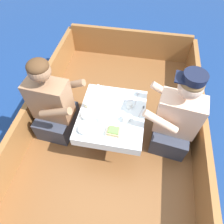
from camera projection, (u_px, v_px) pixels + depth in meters
ground_plane at (111, 155)px, 2.51m from camera, size 60.00×60.00×0.00m
boat_deck at (111, 149)px, 2.37m from camera, size 1.89×3.24×0.34m
gunwale_port at (29, 120)px, 2.19m from camera, size 0.06×3.24×0.38m
gunwale_starboard at (200, 147)px, 1.99m from camera, size 0.06×3.24×0.38m
bow_coaming at (130, 43)px, 3.02m from camera, size 1.77×0.06×0.43m
cockpit_table at (112, 116)px, 1.99m from camera, size 0.64×0.71×0.43m
person_port at (53, 106)px, 2.05m from camera, size 0.54×0.47×0.97m
person_starboard at (176, 120)px, 1.94m from camera, size 0.56×0.50×0.99m
plate_sandwich at (114, 133)px, 1.81m from camera, size 0.17×0.17×0.01m
plate_bread at (104, 98)px, 2.07m from camera, size 0.19×0.19×0.01m
sandwich at (114, 131)px, 1.79m from camera, size 0.12×0.10×0.05m
bowl_port_near at (106, 118)px, 1.88m from camera, size 0.14×0.14×0.04m
bowl_starboard_near at (85, 129)px, 1.81m from camera, size 0.12×0.12×0.04m
bowl_center_far at (88, 115)px, 1.91m from camera, size 0.13×0.13×0.04m
coffee_cup_port at (126, 119)px, 1.87m from camera, size 0.10×0.07×0.06m
coffee_cup_starboard at (130, 105)px, 1.98m from camera, size 0.09×0.06×0.05m
tin_can at (87, 104)px, 1.98m from camera, size 0.07×0.07×0.05m
utensil_knife_port at (99, 107)px, 1.99m from camera, size 0.02×0.17×0.00m
utensil_spoon_center at (99, 88)px, 2.16m from camera, size 0.11×0.15×0.01m
utensil_fork_starboard at (141, 111)px, 1.96m from camera, size 0.06×0.17×0.00m
utensil_spoon_port at (137, 96)px, 2.08m from camera, size 0.04×0.17×0.01m
utensil_knife_starboard at (125, 101)px, 2.05m from camera, size 0.17×0.05×0.00m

